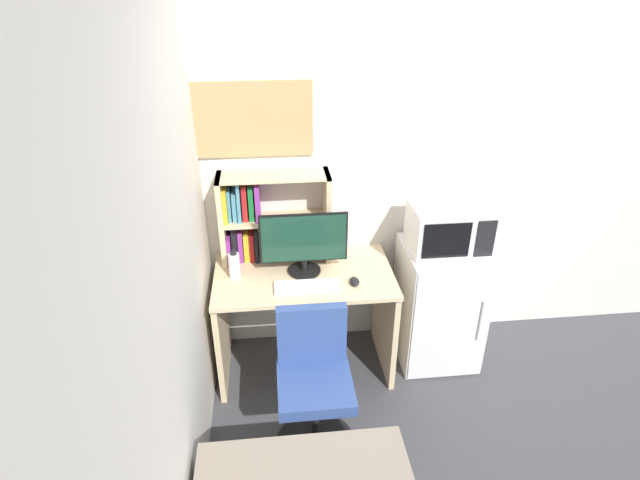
% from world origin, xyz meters
% --- Properties ---
extents(wall_back, '(6.40, 0.04, 2.60)m').
position_xyz_m(wall_back, '(0.40, 0.02, 1.30)').
color(wall_back, silver).
rests_on(wall_back, ground_plane).
extents(wall_left, '(0.04, 4.40, 2.60)m').
position_xyz_m(wall_left, '(-1.62, -1.60, 1.30)').
color(wall_left, silver).
rests_on(wall_left, ground_plane).
extents(desk, '(1.13, 0.66, 0.76)m').
position_xyz_m(desk, '(-0.99, -0.33, 0.52)').
color(desk, beige).
rests_on(desk, ground_plane).
extents(hutch_bookshelf, '(0.70, 0.23, 0.59)m').
position_xyz_m(hutch_bookshelf, '(-1.25, -0.10, 1.06)').
color(hutch_bookshelf, beige).
rests_on(hutch_bookshelf, desk).
extents(monitor, '(0.54, 0.21, 0.40)m').
position_xyz_m(monitor, '(-0.98, -0.31, 0.97)').
color(monitor, black).
rests_on(monitor, desk).
extents(keyboard, '(0.39, 0.14, 0.02)m').
position_xyz_m(keyboard, '(-0.98, -0.50, 0.77)').
color(keyboard, silver).
rests_on(keyboard, desk).
extents(computer_mouse, '(0.06, 0.10, 0.04)m').
position_xyz_m(computer_mouse, '(-0.69, -0.49, 0.77)').
color(computer_mouse, black).
rests_on(computer_mouse, desk).
extents(water_bottle, '(0.07, 0.07, 0.19)m').
position_xyz_m(water_bottle, '(-1.41, -0.33, 0.84)').
color(water_bottle, silver).
rests_on(water_bottle, desk).
extents(mini_fridge, '(0.52, 0.54, 0.86)m').
position_xyz_m(mini_fridge, '(-0.06, -0.30, 0.43)').
color(mini_fridge, white).
rests_on(mini_fridge, ground_plane).
extents(microwave, '(0.49, 0.34, 0.30)m').
position_xyz_m(microwave, '(-0.06, -0.30, 1.01)').
color(microwave, silver).
rests_on(microwave, mini_fridge).
extents(desk_chair, '(0.46, 0.46, 0.87)m').
position_xyz_m(desk_chair, '(-0.98, -0.98, 0.39)').
color(desk_chair, black).
rests_on(desk_chair, ground_plane).
extents(wall_corkboard, '(0.77, 0.02, 0.45)m').
position_xyz_m(wall_corkboard, '(-1.28, -0.01, 1.66)').
color(wall_corkboard, tan).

